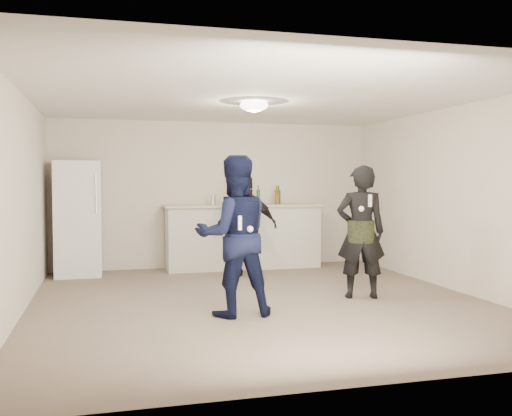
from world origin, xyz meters
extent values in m
plane|color=#6B5B4C|center=(0.00, 0.00, 0.00)|extent=(6.00, 6.00, 0.00)
plane|color=silver|center=(0.00, 0.00, 2.50)|extent=(6.00, 6.00, 0.00)
plane|color=beige|center=(0.00, 3.00, 1.25)|extent=(6.00, 0.00, 6.00)
plane|color=beige|center=(0.00, -3.00, 1.25)|extent=(6.00, 0.00, 6.00)
plane|color=beige|center=(-2.75, 0.00, 1.25)|extent=(0.00, 6.00, 6.00)
plane|color=beige|center=(2.75, 0.00, 1.25)|extent=(0.00, 6.00, 6.00)
cube|color=beige|center=(0.43, 2.67, 0.53)|extent=(2.60, 0.56, 1.05)
cube|color=beige|center=(0.43, 2.67, 1.07)|extent=(2.68, 0.64, 0.04)
cube|color=white|center=(-2.25, 2.60, 0.90)|extent=(0.70, 0.70, 1.80)
cylinder|color=silver|center=(-1.97, 2.23, 1.30)|extent=(0.02, 0.02, 0.60)
ellipsoid|color=white|center=(0.00, 0.30, 2.45)|extent=(0.36, 0.36, 0.16)
cylinder|color=#BCBCC1|center=(-0.11, 2.59, 1.18)|extent=(0.08, 0.08, 0.17)
imported|color=#0E153B|center=(-0.47, -0.62, 0.89)|extent=(0.88, 0.70, 1.77)
imported|color=black|center=(1.30, -0.09, 0.84)|extent=(0.70, 0.55, 1.69)
cylinder|color=#2A3317|center=(1.30, -0.09, 0.85)|extent=(0.34, 0.34, 0.28)
imported|color=black|center=(0.28, 1.83, 0.79)|extent=(1.01, 0.67, 1.59)
cube|color=silver|center=(-0.47, -0.90, 1.05)|extent=(0.04, 0.04, 0.15)
sphere|color=white|center=(-0.35, -0.87, 0.98)|extent=(0.07, 0.07, 0.07)
cube|color=silver|center=(1.30, -0.34, 1.25)|extent=(0.04, 0.04, 0.15)
sphere|color=white|center=(1.20, -0.31, 1.15)|extent=(0.07, 0.07, 0.07)
cylinder|color=#144817|center=(0.67, 2.59, 1.21)|extent=(0.06, 0.06, 0.25)
cylinder|color=brown|center=(1.05, 2.76, 1.21)|extent=(0.07, 0.07, 0.24)
cylinder|color=#14482A|center=(1.08, 2.77, 1.21)|extent=(0.07, 0.07, 0.24)
cylinder|color=brown|center=(1.00, 2.59, 1.19)|extent=(0.08, 0.08, 0.19)
cylinder|color=white|center=(0.41, 2.83, 1.19)|extent=(0.07, 0.07, 0.19)
camera|label=1|loc=(-1.83, -6.73, 1.50)|focal=40.00mm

